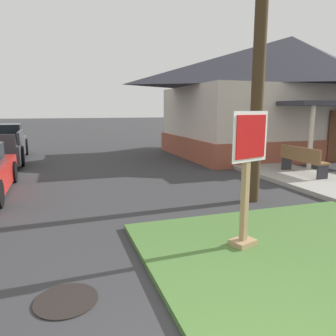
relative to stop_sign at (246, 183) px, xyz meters
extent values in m
cube|color=#477033|center=(0.79, -0.91, -1.00)|extent=(4.69, 4.70, 0.08)
cube|color=#9E9B93|center=(4.34, 3.05, -0.98)|extent=(2.20, 15.85, 0.12)
cube|color=#A3845B|center=(-0.01, 0.02, 0.01)|extent=(0.11, 0.11, 1.94)
cube|color=#A3845B|center=(-0.01, 0.02, -0.92)|extent=(0.43, 0.38, 0.08)
cube|color=white|center=(0.01, -0.03, 0.68)|extent=(0.69, 0.23, 0.72)
cube|color=red|center=(0.01, -0.05, 0.68)|extent=(0.58, 0.20, 0.61)
cylinder|color=black|center=(-2.58, -0.53, -1.03)|extent=(0.70, 0.70, 0.02)
cylinder|color=black|center=(-3.94, 6.12, -0.73)|extent=(0.23, 0.62, 0.62)
sphere|color=white|center=(-4.25, 6.87, -0.57)|extent=(0.14, 0.14, 0.14)
cube|color=black|center=(-5.00, 11.31, 0.10)|extent=(1.71, 1.50, 0.68)
cube|color=#38383D|center=(-4.04, 9.62, 0.02)|extent=(0.21, 2.31, 0.44)
cylinder|color=black|center=(-4.17, 12.23, -0.66)|extent=(0.29, 0.77, 0.76)
cylinder|color=black|center=(-4.02, 8.94, -0.66)|extent=(0.29, 0.77, 0.76)
cube|color=brown|center=(4.55, 3.99, -0.48)|extent=(0.41, 1.73, 0.06)
cube|color=brown|center=(4.37, 4.00, -0.26)|extent=(0.06, 1.73, 0.38)
cube|color=#2D2D33|center=(4.55, 3.21, -0.71)|extent=(0.36, 0.06, 0.41)
cube|color=#2D2D33|center=(4.56, 4.78, -0.71)|extent=(0.36, 0.06, 0.41)
cylinder|color=#42301E|center=(1.62, 2.27, 3.24)|extent=(0.28, 0.28, 8.55)
cube|color=brown|center=(7.88, 9.10, -0.59)|extent=(10.79, 6.19, 0.90)
cube|color=beige|center=(7.88, 9.10, 0.95)|extent=(10.57, 6.07, 2.18)
pyramid|color=#33333D|center=(7.88, 9.10, 3.22)|extent=(11.33, 6.50, 2.36)
cylinder|color=beige|center=(5.45, 4.76, 0.11)|extent=(0.16, 0.16, 2.31)
camera|label=1|loc=(-2.53, -3.96, 1.06)|focal=34.29mm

